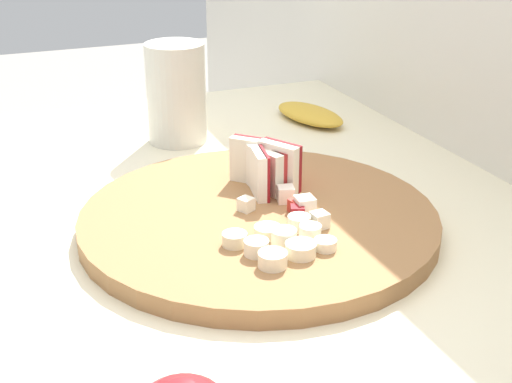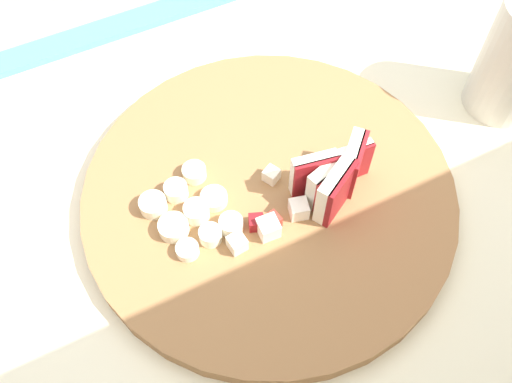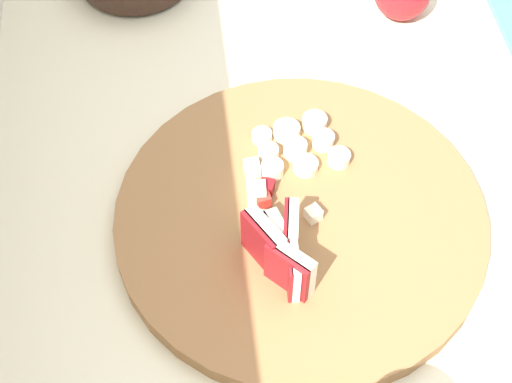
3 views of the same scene
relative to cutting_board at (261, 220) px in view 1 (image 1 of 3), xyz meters
The scene contains 6 objects.
cutting_board is the anchor object (origin of this frame).
apple_wedge_fan 0.07m from the cutting_board, 154.85° to the left, with size 0.09×0.06×0.06m.
apple_dice_pile 0.04m from the cutting_board, 61.41° to the left, with size 0.09×0.07×0.02m.
banana_slice_rows 0.09m from the cutting_board, ahead, with size 0.08×0.10×0.02m.
banana_peel 0.38m from the cutting_board, 145.99° to the left, with size 0.13×0.06×0.02m, color gold.
small_jar 0.31m from the cutting_board, behind, with size 0.08×0.08×0.14m, color beige.
Camera 1 is at (0.62, -0.27, 1.24)m, focal length 51.16 mm.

